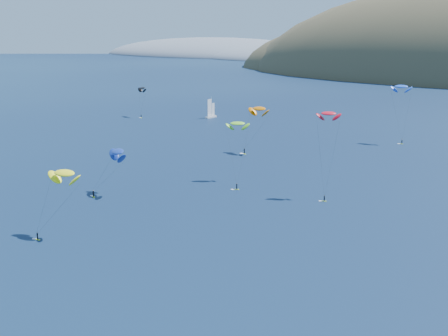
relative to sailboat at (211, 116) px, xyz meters
The scene contains 10 objects.
ground 226.75m from the sailboat, 63.43° to the right, with size 2800.00×2800.00×0.00m, color black.
headland 646.34m from the sailboat, 122.14° to the left, with size 460.00×250.00×60.00m.
sailboat is the anchor object (origin of this frame).
kitesurfer_1 90.32m from the sailboat, 43.90° to the right, with size 9.66×9.12×18.70m.
kitesurfer_2 181.35m from the sailboat, 65.58° to the right, with size 8.71×9.05×16.43m.
kitesurfer_3 128.48m from the sailboat, 51.63° to the right, with size 11.26×15.08×18.93m.
kitesurfer_4 103.65m from the sailboat, ahead, with size 8.35×5.81×24.48m.
kitesurfer_9 151.25m from the sailboat, 43.02° to the right, with size 6.94×9.57×24.44m.
kitesurfer_10 146.04m from the sailboat, 65.45° to the right, with size 10.15×11.70×14.43m.
kitesurfer_12 37.85m from the sailboat, 155.13° to the right, with size 7.89×8.30×16.47m.
Camera 1 is at (76.53, -53.81, 46.08)m, focal length 50.00 mm.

